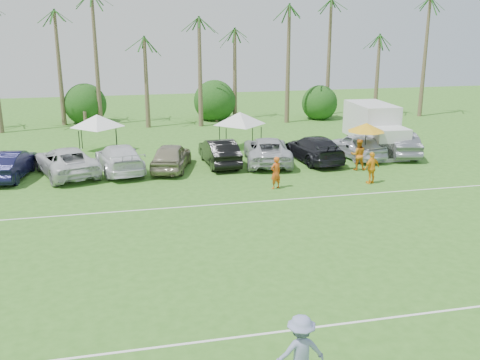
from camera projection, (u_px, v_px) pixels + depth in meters
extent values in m
cube|color=white|center=(236.00, 337.00, 15.68)|extent=(80.00, 0.10, 0.01)
cube|color=white|center=(185.00, 207.00, 26.91)|extent=(80.00, 0.10, 0.01)
cone|color=brown|center=(8.00, 71.00, 45.45)|extent=(0.44, 0.44, 10.00)
cone|color=brown|center=(57.00, 65.00, 46.16)|extent=(0.44, 0.44, 11.00)
cone|color=brown|center=(105.00, 81.00, 47.42)|extent=(0.44, 0.44, 8.00)
cone|color=brown|center=(151.00, 75.00, 48.13)|extent=(0.44, 0.44, 9.00)
cone|color=brown|center=(195.00, 68.00, 48.84)|extent=(0.44, 0.44, 10.00)
cone|color=brown|center=(237.00, 62.00, 49.55)|extent=(0.44, 0.44, 11.00)
cone|color=brown|center=(288.00, 77.00, 51.03)|extent=(0.44, 0.44, 8.00)
cone|color=brown|center=(337.00, 71.00, 51.94)|extent=(0.44, 0.44, 9.00)
cone|color=brown|center=(385.00, 65.00, 52.86)|extent=(0.44, 0.44, 10.00)
cone|color=brown|center=(422.00, 59.00, 53.57)|extent=(0.44, 0.44, 11.00)
cylinder|color=brown|center=(86.00, 117.00, 48.86)|extent=(0.30, 0.30, 1.40)
sphere|color=#144012|center=(85.00, 105.00, 48.55)|extent=(4.00, 4.00, 4.00)
cylinder|color=brown|center=(215.00, 113.00, 51.40)|extent=(0.30, 0.30, 1.40)
sphere|color=#144012|center=(215.00, 101.00, 51.09)|extent=(4.00, 4.00, 4.00)
cylinder|color=brown|center=(313.00, 109.00, 53.52)|extent=(0.30, 0.30, 1.40)
sphere|color=#144012|center=(313.00, 98.00, 53.21)|extent=(4.00, 4.00, 4.00)
imported|color=#D15117|center=(276.00, 173.00, 29.71)|extent=(0.78, 0.66, 1.83)
imported|color=orange|center=(358.00, 155.00, 33.53)|extent=(1.12, 0.97, 1.97)
imported|color=#FDA51C|center=(372.00, 168.00, 30.65)|extent=(1.18, 0.76, 1.86)
cube|color=silver|center=(371.00, 121.00, 39.05)|extent=(2.76, 4.78, 2.53)
cube|color=silver|center=(389.00, 144.00, 36.27)|extent=(2.42, 1.94, 2.13)
cube|color=black|center=(394.00, 150.00, 35.63)|extent=(2.34, 0.42, 1.01)
cube|color=#E5590C|center=(387.00, 126.00, 39.39)|extent=(0.10, 1.62, 0.91)
cylinder|color=black|center=(373.00, 152.00, 36.46)|extent=(0.35, 0.93, 0.91)
cylinder|color=black|center=(401.00, 151.00, 36.80)|extent=(0.35, 0.93, 0.91)
cylinder|color=black|center=(350.00, 140.00, 40.49)|extent=(0.35, 0.93, 0.91)
cylinder|color=black|center=(376.00, 139.00, 40.82)|extent=(0.35, 0.93, 0.91)
cylinder|color=black|center=(80.00, 144.00, 36.96)|extent=(0.06, 0.06, 1.80)
cylinder|color=black|center=(117.00, 142.00, 37.49)|extent=(0.06, 0.06, 1.80)
cylinder|color=black|center=(82.00, 137.00, 39.31)|extent=(0.06, 0.06, 1.80)
cylinder|color=black|center=(116.00, 135.00, 39.84)|extent=(0.06, 0.06, 1.80)
pyramid|color=white|center=(97.00, 114.00, 37.90)|extent=(3.89, 3.89, 0.90)
cylinder|color=black|center=(226.00, 141.00, 37.73)|extent=(0.06, 0.06, 1.83)
cylinder|color=black|center=(261.00, 140.00, 38.27)|extent=(0.06, 0.06, 1.83)
cylinder|color=black|center=(220.00, 134.00, 40.12)|extent=(0.06, 0.06, 1.83)
cylinder|color=black|center=(252.00, 133.00, 40.66)|extent=(0.06, 0.06, 1.83)
pyramid|color=silver|center=(240.00, 112.00, 38.68)|extent=(3.96, 3.96, 0.92)
cylinder|color=black|center=(365.00, 146.00, 34.93)|extent=(0.05, 0.05, 2.44)
cone|color=gold|center=(366.00, 127.00, 34.59)|extent=(2.44, 2.44, 0.56)
imported|color=#7D86B2|center=(300.00, 351.00, 13.34)|extent=(1.28, 0.74, 1.97)
imported|color=#111133|center=(10.00, 164.00, 31.77)|extent=(2.57, 5.40, 1.71)
imported|color=silver|center=(66.00, 161.00, 32.45)|extent=(4.66, 6.73, 1.71)
imported|color=white|center=(119.00, 158.00, 33.20)|extent=(3.38, 6.21, 1.71)
imported|color=gray|center=(171.00, 156.00, 33.62)|extent=(3.33, 5.38, 1.71)
imported|color=black|center=(219.00, 152.00, 34.81)|extent=(2.06, 5.27, 1.71)
imported|color=#B3B5BC|center=(267.00, 150.00, 35.29)|extent=(3.88, 6.55, 1.71)
imported|color=black|center=(314.00, 149.00, 35.74)|extent=(2.82, 6.05, 1.71)
imported|color=silver|center=(357.00, 146.00, 36.62)|extent=(2.75, 5.26, 1.71)
imported|color=slate|center=(399.00, 144.00, 37.28)|extent=(2.90, 5.46, 1.71)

